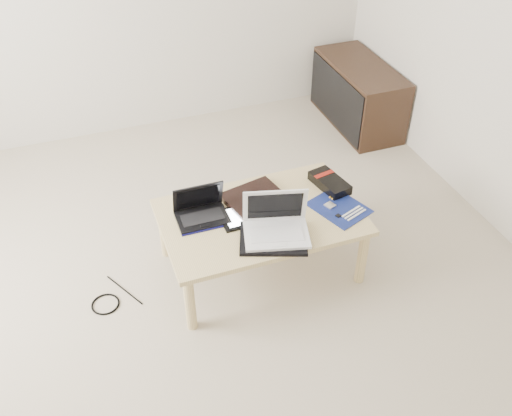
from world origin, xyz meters
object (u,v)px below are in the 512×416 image
object	(u,v)px
media_cabinet	(357,94)
gpu_box	(330,183)
white_laptop	(276,225)
coffee_table	(261,222)
netbook	(201,211)

from	to	relation	value
media_cabinet	gpu_box	bearing A→B (deg)	-124.96
gpu_box	media_cabinet	bearing A→B (deg)	55.04
white_laptop	gpu_box	size ratio (longest dim) A/B	1.38
coffee_table	gpu_box	size ratio (longest dim) A/B	3.90
netbook	white_laptop	bearing A→B (deg)	-39.76
coffee_table	media_cabinet	size ratio (longest dim) A/B	1.22
netbook	gpu_box	size ratio (longest dim) A/B	1.00
coffee_table	white_laptop	distance (m)	0.22
netbook	white_laptop	distance (m)	0.43
media_cabinet	netbook	size ratio (longest dim) A/B	3.19
coffee_table	white_laptop	world-z (taller)	white_laptop
netbook	gpu_box	distance (m)	0.78
media_cabinet	gpu_box	distance (m)	1.49
gpu_box	coffee_table	bearing A→B (deg)	-167.17
netbook	media_cabinet	bearing A→B (deg)	36.87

